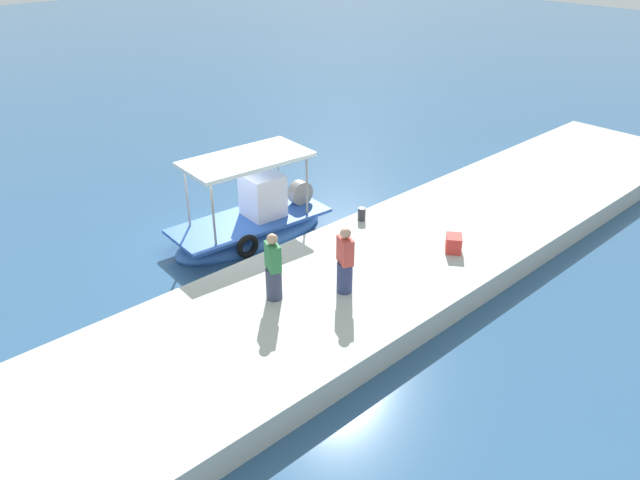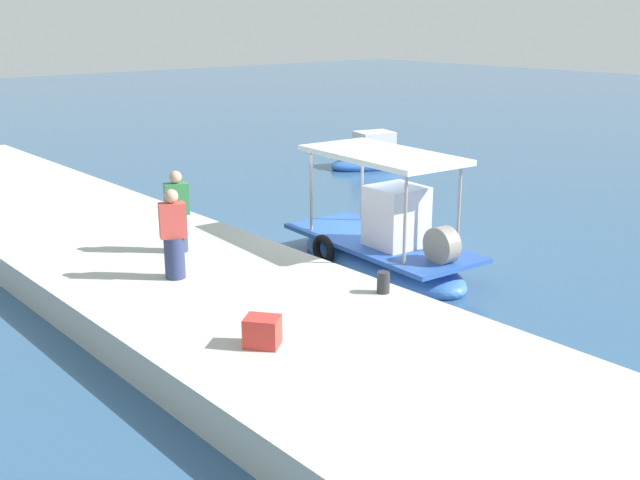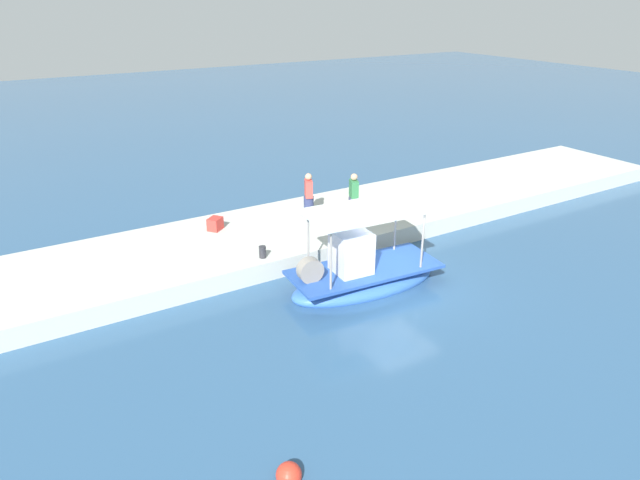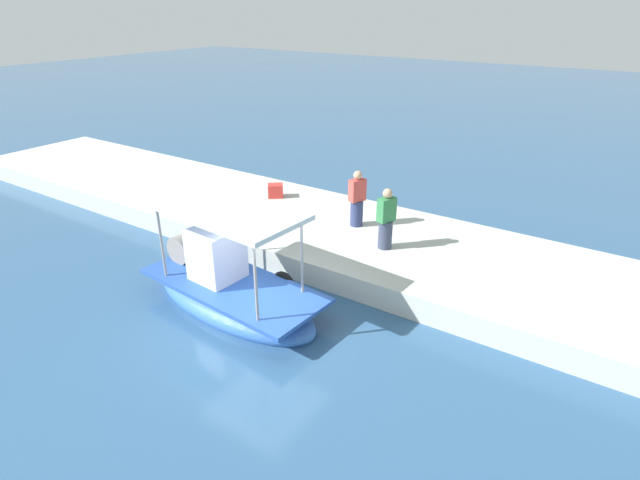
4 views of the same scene
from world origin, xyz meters
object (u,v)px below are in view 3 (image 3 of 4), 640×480
mooring_bollard (263,252)px  marker_buoy (289,475)px  cargo_crate (215,224)px  fisherman_near_bollard (309,197)px  main_fishing_boat (362,273)px  fisherman_by_crate (354,198)px

mooring_bollard → marker_buoy: 8.91m
cargo_crate → fisherman_near_bollard: bearing=170.7°
cargo_crate → main_fishing_boat: bearing=117.5°
fisherman_by_crate → marker_buoy: size_ratio=3.40×
main_fishing_boat → cargo_crate: size_ratio=9.93×
marker_buoy → mooring_bollard: bearing=-112.6°
main_fishing_boat → cargo_crate: main_fishing_boat is taller
main_fishing_boat → mooring_bollard: bearing=-44.9°
main_fishing_boat → mooring_bollard: (2.40, -2.39, 0.39)m
fisherman_by_crate → cargo_crate: (5.20, -1.57, -0.57)m
fisherman_by_crate → marker_buoy: fisherman_by_crate is taller
fisherman_near_bollard → cargo_crate: size_ratio=3.33×
main_fishing_boat → cargo_crate: 6.22m
main_fishing_boat → fisherman_near_bollard: 5.07m
fisherman_near_bollard → fisherman_by_crate: (-1.49, 0.96, 0.00)m
fisherman_near_bollard → mooring_bollard: size_ratio=4.40×
main_fishing_boat → mooring_bollard: size_ratio=13.11×
fisherman_near_bollard → mooring_bollard: fisherman_near_bollard is taller
main_fishing_boat → mooring_bollard: main_fishing_boat is taller
fisherman_near_bollard → fisherman_by_crate: 1.77m
main_fishing_boat → fisherman_by_crate: bearing=-120.6°
main_fishing_boat → cargo_crate: bearing=-62.5°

